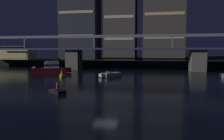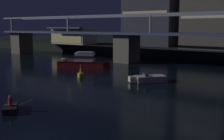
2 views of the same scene
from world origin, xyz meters
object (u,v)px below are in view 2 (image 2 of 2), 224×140
(river_bridge, at_px, (212,43))
(waterfront_pavilion, at_px, (73,36))
(channel_buoy, at_px, (81,74))
(dinghy_with_paddler, at_px, (11,108))
(speedboat_mid_center, at_px, (149,79))
(cabin_cruiser_near_left, at_px, (83,62))

(river_bridge, distance_m, waterfront_pavilion, 44.01)
(channel_buoy, xyz_separation_m, dinghy_with_paddler, (5.93, -15.48, -0.20))
(dinghy_with_paddler, bearing_deg, channel_buoy, 110.95)
(waterfront_pavilion, relative_size, dinghy_with_paddler, 4.58)
(river_bridge, distance_m, speedboat_mid_center, 16.45)
(speedboat_mid_center, xyz_separation_m, dinghy_with_paddler, (-3.48, -18.07, -0.14))
(dinghy_with_paddler, bearing_deg, cabin_cruiser_near_left, 117.39)
(river_bridge, xyz_separation_m, cabin_cruiser_near_left, (-18.50, -11.03, -3.33))
(channel_buoy, height_order, dinghy_with_paddler, channel_buoy)
(river_bridge, height_order, speedboat_mid_center, river_bridge)
(dinghy_with_paddler, bearing_deg, waterfront_pavilion, 127.98)
(speedboat_mid_center, distance_m, dinghy_with_paddler, 18.40)
(cabin_cruiser_near_left, relative_size, channel_buoy, 5.12)
(waterfront_pavilion, relative_size, channel_buoy, 7.05)
(waterfront_pavilion, bearing_deg, dinghy_with_paddler, -52.02)
(waterfront_pavilion, relative_size, cabin_cruiser_near_left, 1.38)
(river_bridge, xyz_separation_m, speedboat_mid_center, (-3.28, -15.62, -3.96))
(waterfront_pavilion, xyz_separation_m, channel_buoy, (29.68, -30.12, -3.96))
(river_bridge, relative_size, cabin_cruiser_near_left, 11.76)
(river_bridge, relative_size, waterfront_pavilion, 8.54)
(waterfront_pavilion, height_order, cabin_cruiser_near_left, waterfront_pavilion)
(waterfront_pavilion, bearing_deg, cabin_cruiser_near_left, -43.87)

